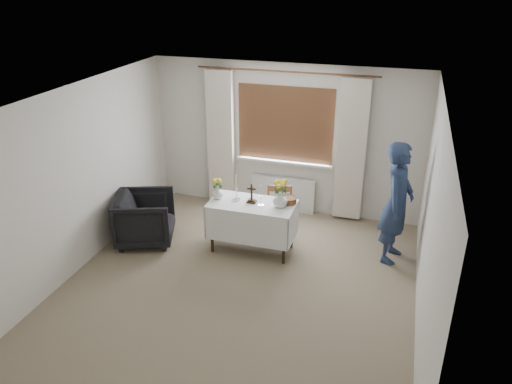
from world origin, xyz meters
TOP-DOWN VIEW (x-y plane):
  - ground at (0.00, 0.00)m, footprint 5.00×5.00m
  - altar_table at (-0.10, 1.00)m, footprint 1.24×0.64m
  - wooden_chair at (0.20, 1.36)m, footprint 0.47×0.47m
  - armchair at (-1.73, 0.77)m, footprint 1.07×1.06m
  - person at (1.88, 1.37)m, footprint 0.54×0.71m
  - radiator at (0.00, 2.42)m, footprint 1.10×0.10m
  - wooden_cross at (-0.12, 1.02)m, footprint 0.14×0.10m
  - candlestick_left at (-0.35, 1.04)m, footprint 0.12×0.12m
  - candlestick_right at (0.04, 0.96)m, footprint 0.09×0.09m
  - flower_vase_left at (-0.63, 1.01)m, footprint 0.18×0.18m
  - flower_vase_right at (0.31, 1.01)m, footprint 0.21×0.21m
  - wicker_basket at (0.39, 1.16)m, footprint 0.24×0.24m

SIDE VIEW (x-z plane):
  - ground at x=0.00m, z-range 0.00..0.00m
  - radiator at x=0.00m, z-range 0.00..0.60m
  - altar_table at x=-0.10m, z-range 0.00..0.76m
  - armchair at x=-1.73m, z-range 0.00..0.77m
  - wooden_chair at x=0.20m, z-range 0.00..0.86m
  - wicker_basket at x=0.39m, z-range 0.76..0.85m
  - flower_vase_left at x=-0.63m, z-range 0.76..0.93m
  - flower_vase_right at x=0.31m, z-range 0.76..0.98m
  - person at x=1.88m, z-range 0.00..1.75m
  - wooden_cross at x=-0.12m, z-range 0.76..1.05m
  - candlestick_right at x=0.04m, z-range 0.76..1.07m
  - candlestick_left at x=-0.35m, z-range 0.76..1.16m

